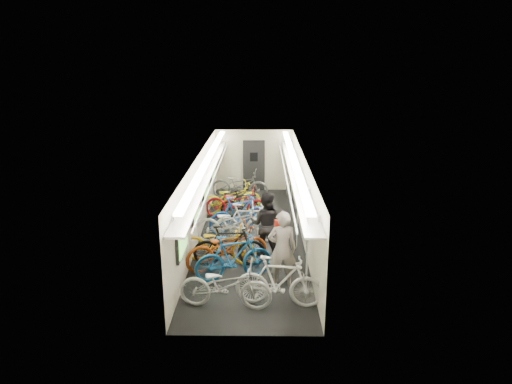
{
  "coord_description": "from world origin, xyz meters",
  "views": [
    {
      "loc": [
        0.3,
        -12.51,
        5.06
      ],
      "look_at": [
        0.14,
        0.75,
        1.15
      ],
      "focal_mm": 32.0,
      "sensor_mm": 36.0,
      "label": 1
    }
  ],
  "objects_px": {
    "bicycle_1": "(234,257)",
    "backpack": "(281,227)",
    "passenger_near": "(282,249)",
    "bicycle_0": "(225,285)",
    "passenger_mid": "(266,224)"
  },
  "relations": [
    {
      "from": "passenger_near",
      "to": "bicycle_0",
      "type": "bearing_deg",
      "value": 35.54
    },
    {
      "from": "passenger_mid",
      "to": "backpack",
      "type": "bearing_deg",
      "value": 118.24
    },
    {
      "from": "bicycle_1",
      "to": "passenger_near",
      "type": "xyz_separation_m",
      "value": [
        1.12,
        -0.27,
        0.34
      ]
    },
    {
      "from": "passenger_near",
      "to": "backpack",
      "type": "height_order",
      "value": "passenger_near"
    },
    {
      "from": "backpack",
      "to": "passenger_mid",
      "type": "bearing_deg",
      "value": 84.95
    },
    {
      "from": "bicycle_1",
      "to": "backpack",
      "type": "relative_size",
      "value": 4.95
    },
    {
      "from": "backpack",
      "to": "bicycle_1",
      "type": "bearing_deg",
      "value": 166.12
    },
    {
      "from": "bicycle_1",
      "to": "passenger_near",
      "type": "bearing_deg",
      "value": -122.18
    },
    {
      "from": "bicycle_1",
      "to": "backpack",
      "type": "xyz_separation_m",
      "value": [
        1.1,
        0.1,
        0.72
      ]
    },
    {
      "from": "passenger_mid",
      "to": "backpack",
      "type": "relative_size",
      "value": 4.6
    },
    {
      "from": "passenger_near",
      "to": "backpack",
      "type": "xyz_separation_m",
      "value": [
        -0.02,
        0.38,
        0.38
      ]
    },
    {
      "from": "bicycle_0",
      "to": "backpack",
      "type": "xyz_separation_m",
      "value": [
        1.19,
        1.38,
        0.76
      ]
    },
    {
      "from": "passenger_mid",
      "to": "passenger_near",
      "type": "bearing_deg",
      "value": 115.92
    },
    {
      "from": "bicycle_0",
      "to": "passenger_near",
      "type": "distance_m",
      "value": 1.62
    },
    {
      "from": "passenger_near",
      "to": "passenger_mid",
      "type": "distance_m",
      "value": 1.72
    }
  ]
}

